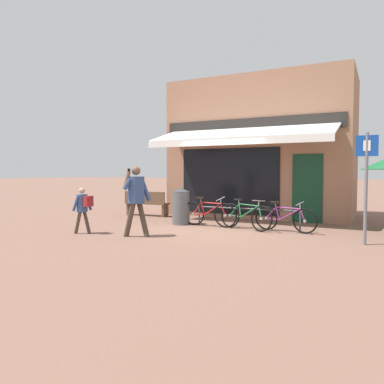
% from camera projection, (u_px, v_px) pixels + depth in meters
% --- Properties ---
extents(ground_plane, '(160.00, 160.00, 0.00)m').
position_uv_depth(ground_plane, '(209.00, 229.00, 10.19)').
color(ground_plane, brown).
extents(shop_front, '(6.24, 4.67, 4.79)m').
position_uv_depth(shop_front, '(262.00, 149.00, 13.51)').
color(shop_front, '#9E7056').
rests_on(shop_front, ground_plane).
extents(bike_rack_rail, '(2.98, 0.04, 0.57)m').
position_uv_depth(bike_rack_rail, '(247.00, 212.00, 10.24)').
color(bike_rack_rail, '#47494F').
rests_on(bike_rack_rail, ground_plane).
extents(bicycle_red, '(1.72, 0.52, 0.86)m').
position_uv_depth(bicycle_red, '(209.00, 213.00, 10.63)').
color(bicycle_red, black).
rests_on(bicycle_red, ground_plane).
extents(bicycle_green, '(1.68, 0.72, 0.84)m').
position_uv_depth(bicycle_green, '(245.00, 216.00, 10.10)').
color(bicycle_green, black).
rests_on(bicycle_green, ground_plane).
extents(bicycle_purple, '(1.69, 0.57, 0.80)m').
position_uv_depth(bicycle_purple, '(285.00, 218.00, 9.68)').
color(bicycle_purple, black).
rests_on(bicycle_purple, ground_plane).
extents(pedestrian_adult, '(0.63, 0.62, 1.71)m').
position_uv_depth(pedestrian_adult, '(136.00, 194.00, 8.92)').
color(pedestrian_adult, '#47382D').
rests_on(pedestrian_adult, ground_plane).
extents(pedestrian_child, '(0.48, 0.43, 1.17)m').
position_uv_depth(pedestrian_child, '(83.00, 205.00, 9.39)').
color(pedestrian_child, '#47382D').
rests_on(pedestrian_child, ground_plane).
extents(litter_bin, '(0.52, 0.52, 1.08)m').
position_uv_depth(litter_bin, '(181.00, 206.00, 11.06)').
color(litter_bin, '#515459').
rests_on(litter_bin, ground_plane).
extents(parking_sign, '(0.44, 0.07, 2.38)m').
position_uv_depth(parking_sign, '(366.00, 176.00, 7.90)').
color(parking_sign, slate).
rests_on(parking_sign, ground_plane).
extents(park_bench, '(1.62, 0.51, 0.87)m').
position_uv_depth(park_bench, '(146.00, 203.00, 13.20)').
color(park_bench, brown).
rests_on(park_bench, ground_plane).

